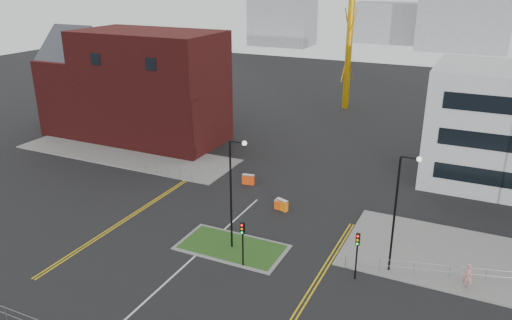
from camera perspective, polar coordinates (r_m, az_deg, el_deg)
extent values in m
plane|color=black|center=(35.86, -11.91, -14.98)|extent=(200.00, 200.00, 0.00)
cube|color=slate|center=(62.53, -14.68, 0.73)|extent=(28.00, 8.00, 0.12)
cube|color=slate|center=(42.19, 26.88, -11.02)|extent=(24.00, 10.00, 0.12)
cube|color=slate|center=(40.51, -2.77, -9.93)|extent=(8.60, 4.60, 0.08)
cube|color=#224E1A|center=(40.50, -2.77, -9.91)|extent=(8.00, 4.00, 0.12)
cube|color=#4A1212|center=(65.16, -11.89, 8.13)|extent=(18.00, 10.00, 14.00)
cube|color=black|center=(63.19, -17.87, 10.91)|extent=(1.40, 0.10, 1.40)
cube|color=black|center=(58.10, -11.94, 10.67)|extent=(1.40, 0.10, 1.40)
cube|color=#4A1212|center=(73.31, -19.38, 7.16)|extent=(6.00, 10.00, 10.00)
cube|color=#2D3038|center=(72.41, -19.85, 11.00)|extent=(6.40, 8.49, 8.49)
cylinder|color=#F3AF0E|center=(80.48, 10.89, 17.34)|extent=(1.00, 1.00, 32.99)
cylinder|color=black|center=(38.44, -2.88, -4.20)|extent=(0.16, 0.16, 9.00)
cylinder|color=black|center=(36.51, -2.18, 2.06)|extent=(1.20, 0.10, 0.10)
sphere|color=silver|center=(36.25, -1.33, 1.93)|extent=(0.36, 0.36, 0.36)
cylinder|color=black|center=(36.73, 15.53, -6.22)|extent=(0.16, 0.16, 9.00)
cylinder|color=black|center=(34.92, 17.19, 0.23)|extent=(1.20, 0.10, 0.10)
sphere|color=silver|center=(34.85, 18.16, 0.08)|extent=(0.36, 0.36, 0.36)
cylinder|color=black|center=(37.44, -1.51, -10.09)|extent=(0.12, 0.12, 3.00)
cube|color=black|center=(36.60, -1.54, -7.80)|extent=(0.28, 0.22, 0.90)
sphere|color=red|center=(36.36, -1.63, -7.47)|extent=(0.18, 0.18, 0.18)
sphere|color=orange|center=(36.50, -1.63, -7.89)|extent=(0.18, 0.18, 0.18)
sphere|color=#0CCC33|center=(36.64, -1.62, -8.30)|extent=(0.18, 0.18, 0.18)
cylinder|color=black|center=(36.75, 11.38, -11.18)|extent=(0.12, 0.12, 3.00)
cube|color=black|center=(35.90, 11.57, -8.87)|extent=(0.28, 0.22, 0.90)
sphere|color=red|center=(35.64, 11.56, -8.54)|extent=(0.18, 0.18, 0.18)
sphere|color=orange|center=(35.79, 11.52, -8.96)|extent=(0.18, 0.18, 0.18)
sphere|color=#0CCC33|center=(35.93, 11.49, -9.38)|extent=(0.18, 0.18, 0.18)
cylinder|color=gray|center=(53.99, -10.04, -0.95)|extent=(6.00, 0.04, 0.04)
cylinder|color=gray|center=(54.17, -10.01, -1.45)|extent=(6.00, 0.04, 0.04)
cylinder|color=gray|center=(55.87, -12.54, -0.94)|extent=(0.05, 0.05, 1.10)
cylinder|color=gray|center=(52.59, -7.33, -1.98)|extent=(0.05, 0.05, 1.10)
cylinder|color=gray|center=(39.43, 24.92, -11.27)|extent=(19.01, 5.04, 0.04)
cylinder|color=gray|center=(39.68, 24.81, -11.89)|extent=(19.01, 5.04, 0.04)
cylinder|color=gray|center=(38.27, 10.19, -11.37)|extent=(0.05, 0.05, 1.10)
cube|color=silver|center=(37.16, -10.03, -13.43)|extent=(0.15, 30.00, 0.01)
cube|color=gold|center=(47.49, -13.49, -5.71)|extent=(0.12, 24.00, 0.01)
cube|color=gold|center=(47.32, -13.20, -5.79)|extent=(0.12, 24.00, 0.01)
cube|color=gold|center=(36.48, 6.49, -13.93)|extent=(0.12, 20.00, 0.01)
cube|color=gold|center=(36.40, 6.95, -14.04)|extent=(0.12, 20.00, 0.01)
cube|color=gray|center=(154.55, 3.06, 17.03)|extent=(18.00, 12.00, 22.00)
cube|color=gray|center=(153.44, 22.71, 14.39)|extent=(24.00, 12.00, 16.00)
cube|color=gray|center=(165.49, 16.47, 14.76)|extent=(30.00, 12.00, 12.00)
imported|color=tan|center=(38.20, 23.08, -12.17)|extent=(0.75, 0.52, 1.96)
cube|color=#FA430D|center=(51.72, -0.89, -2.23)|extent=(1.31, 0.60, 1.05)
cube|color=silver|center=(51.54, -0.89, -1.75)|extent=(1.31, 0.60, 0.13)
cube|color=orange|center=(46.31, 2.97, -5.13)|extent=(1.30, 0.84, 1.03)
cube|color=silver|center=(46.11, 2.98, -4.61)|extent=(1.30, 0.84, 0.12)
cube|color=#F64F0D|center=(46.39, 2.78, -5.17)|extent=(1.08, 0.39, 0.90)
cube|color=silver|center=(46.22, 2.79, -4.72)|extent=(1.08, 0.39, 0.11)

